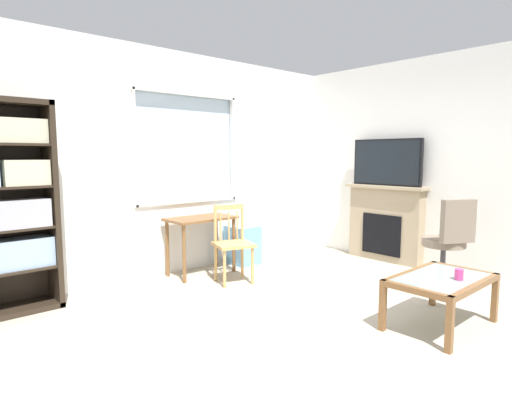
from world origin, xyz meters
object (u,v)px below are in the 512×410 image
Objects in this scene: wooden_chair at (233,243)px; fireplace at (385,223)px; office_chair at (449,237)px; bookshelf at (1,205)px; desk_under_window at (201,227)px; plastic_drawer_unit at (243,245)px; sippy_cup at (459,274)px; tv at (387,162)px; coffee_table at (441,284)px.

wooden_chair is 2.33m from fireplace.
fireplace reaches higher than office_chair.
bookshelf reaches higher than fireplace.
desk_under_window is 0.84× the size of office_chair.
wooden_chair is 0.87m from plastic_drawer_unit.
bookshelf is 4.10m from sippy_cup.
wooden_chair is 0.88× the size of tv.
desk_under_window is at bearing 128.94° from office_chair.
wooden_chair is at bearing -138.15° from plastic_drawer_unit.
desk_under_window is at bearing -176.02° from plastic_drawer_unit.
sippy_cup is (0.62, -2.89, -0.11)m from desk_under_window.
office_chair reaches higher than plastic_drawer_unit.
office_chair reaches higher than desk_under_window.
bookshelf is 4.00m from coffee_table.
coffee_table is at bearing -137.25° from fireplace.
desk_under_window is 0.82× the size of tv.
office_chair is at bearing -113.22° from tv.
bookshelf is 4.62m from tv.
plastic_drawer_unit reaches higher than coffee_table.
tv is 2.55m from coffee_table.
desk_under_window is 2.60m from fireplace.
sippy_cup is (0.53, -2.37, 0.02)m from wooden_chair.
plastic_drawer_unit is (0.72, 0.05, -0.33)m from desk_under_window.
desk_under_window reaches higher than plastic_drawer_unit.
wooden_chair is 2.47m from office_chair.
wooden_chair is at bearing -15.71° from bookshelf.
coffee_table is at bearing -46.38° from bookshelf.
bookshelf is 2.21× the size of wooden_chair.
wooden_chair is 2.29m from coffee_table.
tv is (-0.02, 0.00, 0.85)m from fireplace.
fireplace is at bearing -26.39° from desk_under_window.
bookshelf is 1.94× the size of tv.
fireplace is 1.14× the size of tv.
plastic_drawer_unit is 2.29m from tv.
sippy_cup is at bearing -77.33° from wooden_chair.
desk_under_window is 0.79m from plastic_drawer_unit.
tv is (1.59, -1.20, 1.12)m from plastic_drawer_unit.
plastic_drawer_unit is at bearing 142.86° from tv.
desk_under_window is 0.87× the size of coffee_table.
tv reaches higher than desk_under_window.
bookshelf is 2.95m from plastic_drawer_unit.
plastic_drawer_unit is at bearing -1.14° from bookshelf.
office_chair reaches higher than wooden_chair.
fireplace is (2.24, -0.64, 0.07)m from wooden_chair.
sippy_cup reaches higher than coffee_table.
fireplace is 2.43m from sippy_cup.
office_chair is (1.74, -1.75, 0.09)m from wooden_chair.
tv is at bearing 180.00° from fireplace.
tv is 1.07× the size of coffee_table.
fireplace is at bearing -0.00° from tv.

